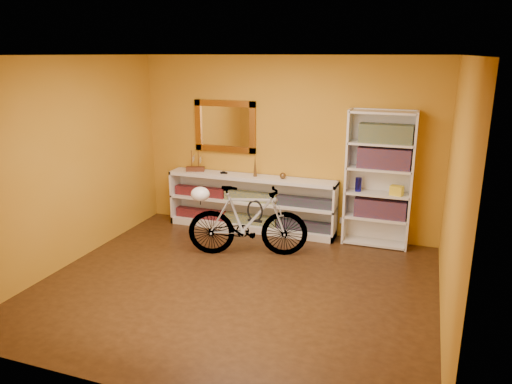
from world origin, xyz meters
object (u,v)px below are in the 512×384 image
(bookcase, at_px, (379,180))
(bicycle, at_px, (248,221))
(helmet, at_px, (200,194))
(console_unit, at_px, (251,203))

(bookcase, height_order, bicycle, bookcase)
(bookcase, relative_size, bicycle, 1.17)
(bookcase, distance_m, helmet, 2.44)
(console_unit, height_order, helmet, helmet)
(bicycle, bearing_deg, bookcase, -75.70)
(bookcase, bearing_deg, console_unit, -179.23)
(console_unit, bearing_deg, bookcase, 0.77)
(console_unit, distance_m, bookcase, 1.93)
(bicycle, distance_m, helmet, 0.72)
(console_unit, distance_m, bicycle, 0.97)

